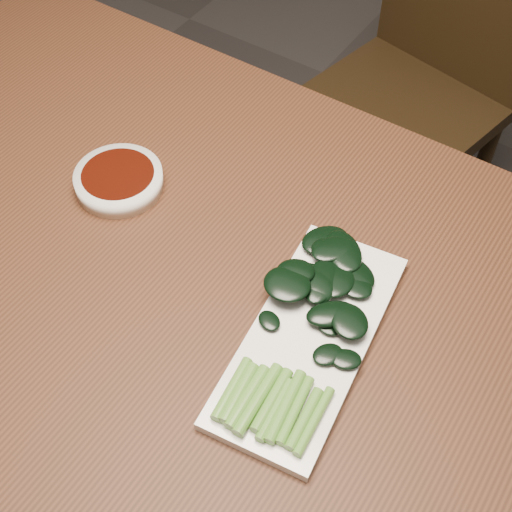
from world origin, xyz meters
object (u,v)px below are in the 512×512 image
object	(u,v)px
table	(215,313)
chair_far	(420,77)
sauce_bowl	(119,180)
gai_lan	(311,312)
serving_plate	(310,338)

from	to	relation	value
table	chair_far	world-z (taller)	chair_far
chair_far	sauce_bowl	size ratio (longest dim) A/B	7.16
chair_far	gai_lan	size ratio (longest dim) A/B	2.75
sauce_bowl	gai_lan	distance (m)	0.35
chair_far	sauce_bowl	xyz separation A→B (m)	(-0.14, -0.81, 0.28)
serving_plate	table	bearing A→B (deg)	176.86
gai_lan	chair_far	bearing A→B (deg)	103.61
table	serving_plate	bearing A→B (deg)	-3.14
serving_plate	gai_lan	xyz separation A→B (m)	(-0.01, 0.02, 0.02)
chair_far	gai_lan	distance (m)	0.92
gai_lan	sauce_bowl	bearing A→B (deg)	172.06
chair_far	sauce_bowl	world-z (taller)	chair_far
table	chair_far	size ratio (longest dim) A/B	1.57
table	serving_plate	world-z (taller)	serving_plate
chair_far	serving_plate	bearing A→B (deg)	-64.20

